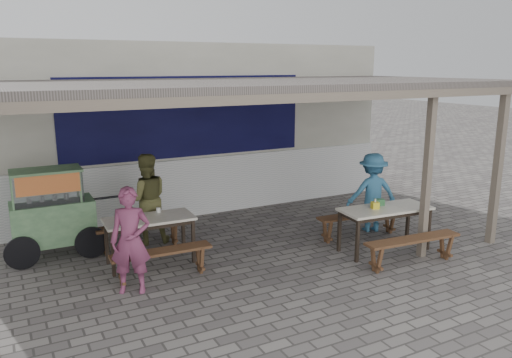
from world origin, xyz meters
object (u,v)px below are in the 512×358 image
object	(u,v)px
vendor_cart	(51,210)
donation_box	(379,202)
table_right	(385,212)
bench_left_street	(162,258)
bench_right_street	(413,244)
bench_right_wall	(360,219)
tissue_box	(375,205)
condiment_jar	(158,210)
table_left	(149,223)
patron_street_side	(131,241)
patron_right_table	(372,192)
patron_wall_side	(146,199)
condiment_bowl	(138,215)
bench_left_wall	(140,230)

from	to	relation	value
vendor_cart	donation_box	bearing A→B (deg)	-22.87
table_right	bench_left_street	bearing A→B (deg)	175.15
table_right	bench_right_street	bearing A→B (deg)	-90.00
bench_right_wall	donation_box	distance (m)	0.71
vendor_cart	tissue_box	bearing A→B (deg)	-25.00
table_right	condiment_jar	size ratio (longest dim) A/B	20.62
table_left	table_right	bearing A→B (deg)	-17.30
table_left	patron_street_side	bearing A→B (deg)	-117.96
patron_right_table	bench_right_wall	bearing A→B (deg)	44.70
tissue_box	patron_wall_side	bearing A→B (deg)	145.73
bench_left_street	patron_right_table	xyz separation A→B (m)	(4.17, 0.33, 0.40)
table_right	patron_right_table	size ratio (longest dim) A/B	1.08
patron_wall_side	condiment_bowl	size ratio (longest dim) A/B	9.33
table_right	patron_wall_side	xyz separation A→B (m)	(-3.41, 2.23, 0.12)
bench_right_street	patron_street_side	world-z (taller)	patron_street_side
patron_street_side	patron_right_table	bearing A→B (deg)	30.24
table_right	patron_wall_side	distance (m)	4.07
bench_left_street	bench_right_wall	distance (m)	3.71
table_left	bench_left_street	xyz separation A→B (m)	(-0.02, -0.68, -0.33)
patron_right_table	table_left	bearing A→B (deg)	13.71
bench_left_wall	vendor_cart	bearing A→B (deg)	167.74
patron_right_table	condiment_jar	size ratio (longest dim) A/B	19.15
bench_right_wall	patron_wall_side	xyz separation A→B (m)	(-3.46, 1.52, 0.45)
table_left	patron_right_table	xyz separation A→B (m)	(4.14, -0.34, 0.07)
bench_left_wall	tissue_box	size ratio (longest dim) A/B	13.03
table_left	bench_right_street	world-z (taller)	table_left
table_left	bench_left_wall	xyz separation A→B (m)	(0.02, 0.68, -0.33)
bench_right_street	tissue_box	xyz separation A→B (m)	(-0.14, 0.74, 0.46)
patron_street_side	bench_left_wall	bearing A→B (deg)	94.98
tissue_box	condiment_jar	size ratio (longest dim) A/B	1.46
bench_left_street	patron_street_side	world-z (taller)	patron_street_side
bench_right_street	condiment_jar	xyz separation A→B (m)	(-3.37, 2.19, 0.44)
bench_left_wall	patron_wall_side	world-z (taller)	patron_wall_side
patron_wall_side	patron_right_table	xyz separation A→B (m)	(3.92, -1.30, -0.06)
tissue_box	donation_box	distance (m)	0.24
vendor_cart	bench_right_wall	bearing A→B (deg)	-17.20
bench_right_street	vendor_cart	distance (m)	5.75
bench_right_street	tissue_box	bearing A→B (deg)	105.30
table_left	donation_box	size ratio (longest dim) A/B	8.65
bench_right_street	condiment_bowl	size ratio (longest dim) A/B	9.77
bench_right_wall	table_right	bearing A→B (deg)	-90.00
bench_right_wall	vendor_cart	bearing A→B (deg)	166.79
patron_wall_side	vendor_cart	bearing A→B (deg)	4.88
patron_street_side	condiment_jar	xyz separation A→B (m)	(0.72, 1.09, 0.05)
bench_left_wall	bench_right_street	xyz separation A→B (m)	(3.56, -2.65, 0.01)
table_left	patron_wall_side	world-z (taller)	patron_wall_side
patron_wall_side	table_right	bearing A→B (deg)	154.02
patron_right_table	table_right	bearing A→B (deg)	79.71
table_right	condiment_jar	xyz separation A→B (m)	(-3.42, 1.49, 0.12)
bench_left_street	table_right	world-z (taller)	table_right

